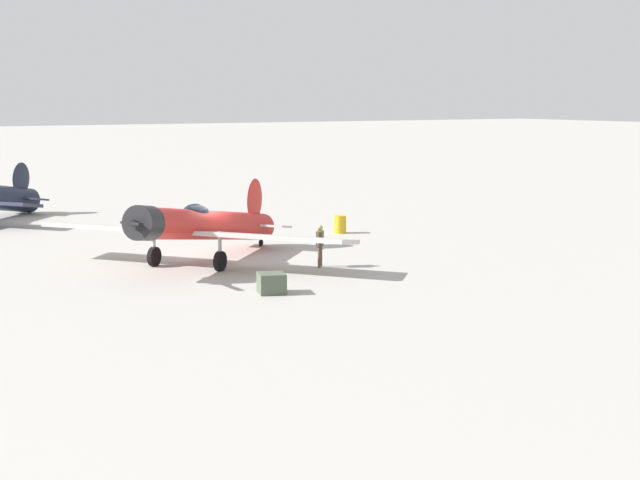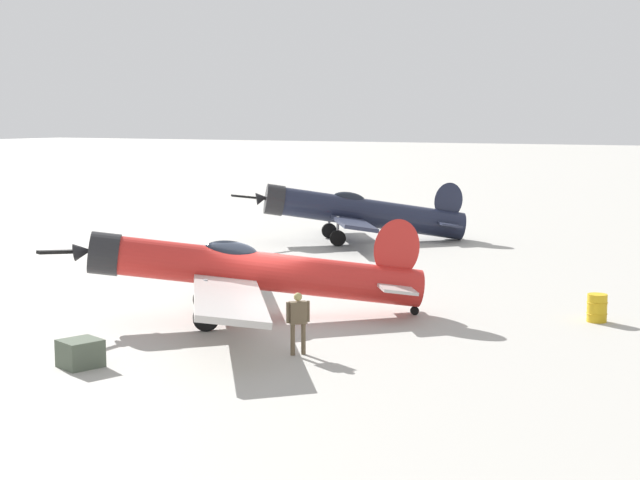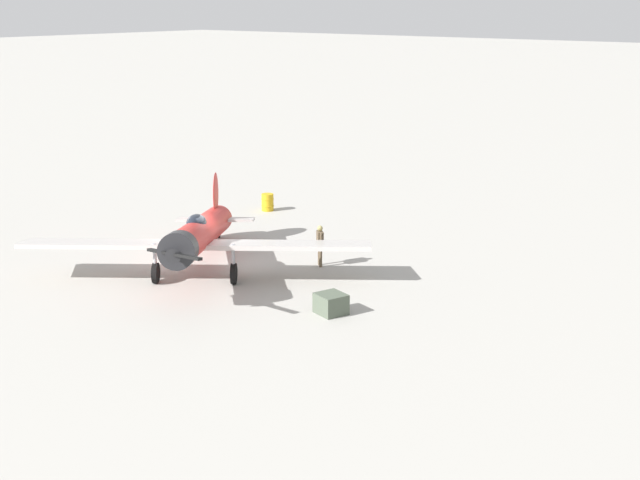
% 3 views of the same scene
% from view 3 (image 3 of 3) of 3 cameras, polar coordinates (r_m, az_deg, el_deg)
% --- Properties ---
extents(ground_plane, '(400.00, 400.00, 0.00)m').
position_cam_3_polar(ground_plane, '(36.45, -7.52, -1.86)').
color(ground_plane, '#A8A59E').
extents(airplane_foreground, '(12.09, 10.53, 3.24)m').
position_cam_3_polar(airplane_foreground, '(35.49, -7.74, 0.31)').
color(airplane_foreground, red).
rests_on(airplane_foreground, ground_plane).
extents(ground_crew_mechanic, '(0.52, 0.48, 1.71)m').
position_cam_3_polar(ground_crew_mechanic, '(36.28, 0.00, -0.10)').
color(ground_crew_mechanic, brown).
rests_on(ground_crew_mechanic, ground_plane).
extents(equipment_crate, '(1.20, 1.17, 0.71)m').
position_cam_3_polar(equipment_crate, '(31.03, 0.71, -4.09)').
color(equipment_crate, '#4C5647').
rests_on(equipment_crate, ground_plane).
extents(fuel_drum, '(0.65, 0.65, 0.88)m').
position_cam_3_polar(fuel_drum, '(46.05, -3.37, 2.42)').
color(fuel_drum, gold).
rests_on(fuel_drum, ground_plane).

